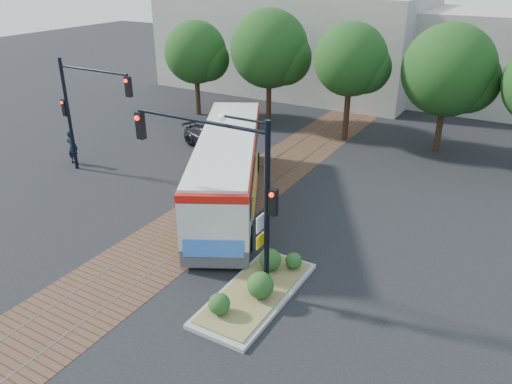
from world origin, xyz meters
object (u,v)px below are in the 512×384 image
signal_pole_main (233,177)px  parked_car (212,138)px  traffic_island (258,286)px  signal_pole_left (81,102)px  city_bus (228,165)px  officer (72,147)px

signal_pole_main → parked_car: bearing=128.0°
traffic_island → signal_pole_left: (-13.19, 4.89, 3.54)m
traffic_island → parked_car: size_ratio=1.21×
signal_pole_main → parked_car: signal_pole_main is taller
city_bus → signal_pole_left: (-8.31, -0.79, 2.06)m
officer → parked_car: officer is taller
signal_pole_main → officer: (-14.07, 5.27, -3.19)m
signal_pole_main → signal_pole_left: (-12.23, 4.80, -0.29)m
city_bus → parked_car: 7.57m
officer → parked_car: bearing=-132.1°
traffic_island → signal_pole_main: signal_pole_main is taller
city_bus → signal_pole_main: bearing=-83.1°
traffic_island → signal_pole_main: size_ratio=0.87×
signal_pole_left → parked_car: size_ratio=1.39×
city_bus → signal_pole_main: size_ratio=1.98×
parked_car → traffic_island: bearing=-121.1°
traffic_island → city_bus: bearing=130.6°
traffic_island → officer: size_ratio=2.70×
city_bus → signal_pole_main: (3.92, -5.60, 2.35)m
signal_pole_main → signal_pole_left: bearing=158.6°
city_bus → officer: size_ratio=6.15×
traffic_island → officer: (-15.03, 5.36, 0.63)m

